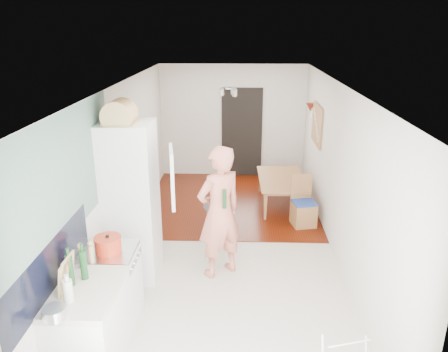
# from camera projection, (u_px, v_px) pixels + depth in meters

# --- Properties ---
(room_shell) EXTENTS (3.20, 7.00, 2.50)m
(room_shell) POSITION_uv_depth(u_px,v_px,m) (229.00, 172.00, 6.39)
(room_shell) COLOR silver
(room_shell) RESTS_ON ground
(floor) EXTENTS (3.20, 7.00, 0.01)m
(floor) POSITION_uv_depth(u_px,v_px,m) (228.00, 248.00, 6.80)
(floor) COLOR beige
(floor) RESTS_ON ground
(wood_floor_overlay) EXTENTS (3.20, 3.30, 0.01)m
(wood_floor_overlay) POSITION_uv_depth(u_px,v_px,m) (231.00, 202.00, 8.54)
(wood_floor_overlay) COLOR #5B1307
(wood_floor_overlay) RESTS_ON room_shell
(sage_wall_panel) EXTENTS (0.02, 3.00, 1.30)m
(sage_wall_panel) POSITION_uv_depth(u_px,v_px,m) (65.00, 177.00, 4.36)
(sage_wall_panel) COLOR slate
(sage_wall_panel) RESTS_ON room_shell
(tile_splashback) EXTENTS (0.02, 1.90, 0.50)m
(tile_splashback) POSITION_uv_depth(u_px,v_px,m) (52.00, 268.00, 4.07)
(tile_splashback) COLOR black
(tile_splashback) RESTS_ON room_shell
(doorway_recess) EXTENTS (0.90, 0.04, 2.00)m
(doorway_recess) POSITION_uv_depth(u_px,v_px,m) (242.00, 133.00, 9.75)
(doorway_recess) COLOR black
(doorway_recess) RESTS_ON room_shell
(base_cabinet) EXTENTS (0.60, 0.90, 0.86)m
(base_cabinet) POSITION_uv_depth(u_px,v_px,m) (90.00, 332.00, 4.30)
(base_cabinet) COLOR silver
(base_cabinet) RESTS_ON room_shell
(worktop) EXTENTS (0.62, 0.92, 0.06)m
(worktop) POSITION_uv_depth(u_px,v_px,m) (85.00, 292.00, 4.15)
(worktop) COLOR beige
(worktop) RESTS_ON room_shell
(range_cooker) EXTENTS (0.60, 0.60, 0.88)m
(range_cooker) POSITION_uv_depth(u_px,v_px,m) (111.00, 288.00, 5.00)
(range_cooker) COLOR silver
(range_cooker) RESTS_ON room_shell
(cooker_top) EXTENTS (0.60, 0.60, 0.04)m
(cooker_top) POSITION_uv_depth(u_px,v_px,m) (108.00, 252.00, 4.85)
(cooker_top) COLOR silver
(cooker_top) RESTS_ON room_shell
(fridge_housing) EXTENTS (0.66, 0.66, 2.15)m
(fridge_housing) POSITION_uv_depth(u_px,v_px,m) (131.00, 202.00, 5.76)
(fridge_housing) COLOR silver
(fridge_housing) RESTS_ON room_shell
(fridge_door) EXTENTS (0.14, 0.56, 0.70)m
(fridge_door) POSITION_uv_depth(u_px,v_px,m) (172.00, 176.00, 5.29)
(fridge_door) COLOR silver
(fridge_door) RESTS_ON room_shell
(fridge_interior) EXTENTS (0.02, 0.52, 0.66)m
(fridge_interior) POSITION_uv_depth(u_px,v_px,m) (152.00, 168.00, 5.59)
(fridge_interior) COLOR white
(fridge_interior) RESTS_ON room_shell
(pinboard) EXTENTS (0.03, 0.90, 0.70)m
(pinboard) POSITION_uv_depth(u_px,v_px,m) (317.00, 125.00, 8.03)
(pinboard) COLOR tan
(pinboard) RESTS_ON room_shell
(pinboard_frame) EXTENTS (0.00, 0.94, 0.74)m
(pinboard_frame) POSITION_uv_depth(u_px,v_px,m) (316.00, 125.00, 8.03)
(pinboard_frame) COLOR #A06443
(pinboard_frame) RESTS_ON room_shell
(wall_sconce) EXTENTS (0.18, 0.18, 0.16)m
(wall_sconce) POSITION_uv_depth(u_px,v_px,m) (310.00, 107.00, 8.58)
(wall_sconce) COLOR maroon
(wall_sconce) RESTS_ON room_shell
(person) EXTENTS (0.95, 0.89, 2.18)m
(person) POSITION_uv_depth(u_px,v_px,m) (219.00, 201.00, 5.77)
(person) COLOR #D57560
(person) RESTS_ON floor
(dining_table) EXTENTS (0.75, 1.32, 0.46)m
(dining_table) POSITION_uv_depth(u_px,v_px,m) (283.00, 194.00, 8.34)
(dining_table) COLOR #A06443
(dining_table) RESTS_ON floor
(dining_chair) EXTENTS (0.44, 0.44, 0.88)m
(dining_chair) POSITION_uv_depth(u_px,v_px,m) (304.00, 202.00, 7.42)
(dining_chair) COLOR #A06443
(dining_chair) RESTS_ON floor
(stool) EXTENTS (0.39, 0.39, 0.41)m
(stool) POSITION_uv_depth(u_px,v_px,m) (218.00, 222.00, 7.21)
(stool) COLOR #A06443
(stool) RESTS_ON floor
(grey_drape) EXTENTS (0.52, 0.52, 0.18)m
(grey_drape) POSITION_uv_depth(u_px,v_px,m) (219.00, 205.00, 7.12)
(grey_drape) COLOR slate
(grey_drape) RESTS_ON stool
(bread_bin) EXTENTS (0.43, 0.41, 0.21)m
(bread_bin) POSITION_uv_depth(u_px,v_px,m) (119.00, 115.00, 5.29)
(bread_bin) COLOR tan
(bread_bin) RESTS_ON fridge_housing
(red_casserole) EXTENTS (0.37, 0.37, 0.18)m
(red_casserole) POSITION_uv_depth(u_px,v_px,m) (108.00, 244.00, 4.80)
(red_casserole) COLOR red
(red_casserole) RESTS_ON cooker_top
(steel_pan) EXTENTS (0.23, 0.23, 0.10)m
(steel_pan) POSITION_uv_depth(u_px,v_px,m) (54.00, 313.00, 3.72)
(steel_pan) COLOR silver
(steel_pan) RESTS_ON worktop
(held_bottle) EXTENTS (0.05, 0.05, 0.25)m
(held_bottle) POSITION_uv_depth(u_px,v_px,m) (224.00, 199.00, 5.58)
(held_bottle) COLOR #18401D
(held_bottle) RESTS_ON person
(bottle_a) EXTENTS (0.09, 0.09, 0.31)m
(bottle_a) POSITION_uv_depth(u_px,v_px,m) (70.00, 271.00, 4.16)
(bottle_a) COLOR #18401D
(bottle_a) RESTS_ON worktop
(bottle_b) EXTENTS (0.09, 0.09, 0.31)m
(bottle_b) POSITION_uv_depth(u_px,v_px,m) (84.00, 265.00, 4.27)
(bottle_b) COLOR #18401D
(bottle_b) RESTS_ON worktop
(bottle_c) EXTENTS (0.11, 0.11, 0.22)m
(bottle_c) POSITION_uv_depth(u_px,v_px,m) (68.00, 291.00, 3.92)
(bottle_c) COLOR silver
(bottle_c) RESTS_ON worktop
(pepper_mill_front) EXTENTS (0.06, 0.06, 0.21)m
(pepper_mill_front) POSITION_uv_depth(u_px,v_px,m) (81.00, 258.00, 4.48)
(pepper_mill_front) COLOR tan
(pepper_mill_front) RESTS_ON worktop
(pepper_mill_back) EXTENTS (0.06, 0.06, 0.20)m
(pepper_mill_back) POSITION_uv_depth(u_px,v_px,m) (91.00, 254.00, 4.58)
(pepper_mill_back) COLOR tan
(pepper_mill_back) RESTS_ON worktop
(chopping_boards) EXTENTS (0.09, 0.25, 0.34)m
(chopping_boards) POSITION_uv_depth(u_px,v_px,m) (66.00, 274.00, 4.07)
(chopping_boards) COLOR tan
(chopping_boards) RESTS_ON worktop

